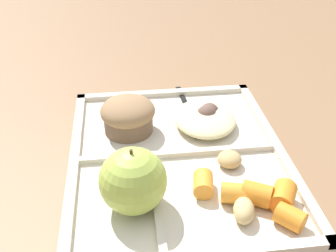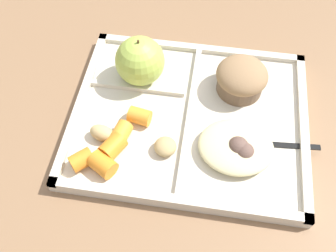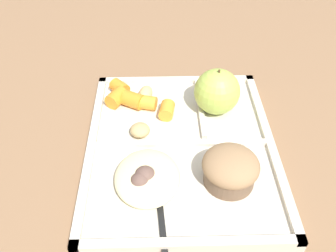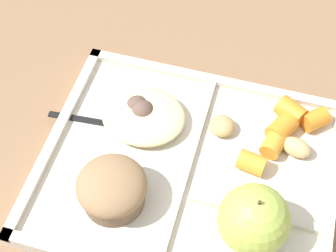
# 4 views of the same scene
# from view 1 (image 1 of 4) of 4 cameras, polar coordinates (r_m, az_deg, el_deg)

# --- Properties ---
(ground) EXTENTS (6.00, 6.00, 0.00)m
(ground) POSITION_cam_1_polar(r_m,az_deg,el_deg) (0.57, 1.39, -5.43)
(ground) COLOR #846042
(lunch_tray) EXTENTS (0.36, 0.30, 0.02)m
(lunch_tray) POSITION_cam_1_polar(r_m,az_deg,el_deg) (0.56, 1.38, -4.80)
(lunch_tray) COLOR beige
(lunch_tray) RESTS_ON ground
(green_apple) EXTENTS (0.08, 0.08, 0.08)m
(green_apple) POSITION_cam_1_polar(r_m,az_deg,el_deg) (0.46, -4.98, -7.73)
(green_apple) COLOR #A8C14C
(green_apple) RESTS_ON lunch_tray
(bran_muffin) EXTENTS (0.08, 0.08, 0.05)m
(bran_muffin) POSITION_cam_1_polar(r_m,az_deg,el_deg) (0.60, -5.69, 1.54)
(bran_muffin) COLOR brown
(bran_muffin) RESTS_ON lunch_tray
(carrot_slice_diagonal) EXTENTS (0.04, 0.03, 0.02)m
(carrot_slice_diagonal) POSITION_cam_1_polar(r_m,az_deg,el_deg) (0.50, 5.02, -8.15)
(carrot_slice_diagonal) COLOR orange
(carrot_slice_diagonal) RESTS_ON lunch_tray
(carrot_slice_near_corner) EXTENTS (0.04, 0.04, 0.03)m
(carrot_slice_near_corner) POSITION_cam_1_polar(r_m,az_deg,el_deg) (0.49, 12.44, -9.41)
(carrot_slice_near_corner) COLOR orange
(carrot_slice_near_corner) RESTS_ON lunch_tray
(carrot_slice_back) EXTENTS (0.03, 0.04, 0.02)m
(carrot_slice_back) POSITION_cam_1_polar(r_m,az_deg,el_deg) (0.49, 9.72, -9.39)
(carrot_slice_back) COLOR orange
(carrot_slice_back) RESTS_ON lunch_tray
(carrot_slice_center) EXTENTS (0.04, 0.04, 0.03)m
(carrot_slice_center) POSITION_cam_1_polar(r_m,az_deg,el_deg) (0.50, 16.00, -9.55)
(carrot_slice_center) COLOR orange
(carrot_slice_center) RESTS_ON lunch_tray
(carrot_slice_edge) EXTENTS (0.04, 0.04, 0.02)m
(carrot_slice_edge) POSITION_cam_1_polar(r_m,az_deg,el_deg) (0.48, 16.93, -12.26)
(carrot_slice_edge) COLOR orange
(carrot_slice_edge) RESTS_ON lunch_tray
(potato_chunk_golden) EXTENTS (0.04, 0.03, 0.02)m
(potato_chunk_golden) POSITION_cam_1_polar(r_m,az_deg,el_deg) (0.48, 10.70, -11.67)
(potato_chunk_golden) COLOR tan
(potato_chunk_golden) RESTS_ON lunch_tray
(potato_chunk_small) EXTENTS (0.05, 0.05, 0.02)m
(potato_chunk_small) POSITION_cam_1_polar(r_m,az_deg,el_deg) (0.55, 8.71, -4.67)
(potato_chunk_small) COLOR tan
(potato_chunk_small) RESTS_ON lunch_tray
(egg_noodle_pile) EXTENTS (0.11, 0.09, 0.02)m
(egg_noodle_pile) POSITION_cam_1_polar(r_m,az_deg,el_deg) (0.62, 5.23, 1.09)
(egg_noodle_pile) COLOR beige
(egg_noodle_pile) RESTS_ON lunch_tray
(meatball_center) EXTENTS (0.03, 0.03, 0.03)m
(meatball_center) POSITION_cam_1_polar(r_m,az_deg,el_deg) (0.63, 5.89, 1.94)
(meatball_center) COLOR brown
(meatball_center) RESTS_ON lunch_tray
(meatball_front) EXTENTS (0.03, 0.03, 0.03)m
(meatball_front) POSITION_cam_1_polar(r_m,az_deg,el_deg) (0.62, 5.48, 1.51)
(meatball_front) COLOR brown
(meatball_front) RESTS_ON lunch_tray
(plastic_fork) EXTENTS (0.16, 0.03, 0.00)m
(plastic_fork) POSITION_cam_1_polar(r_m,az_deg,el_deg) (0.65, 3.16, 1.75)
(plastic_fork) COLOR black
(plastic_fork) RESTS_ON lunch_tray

